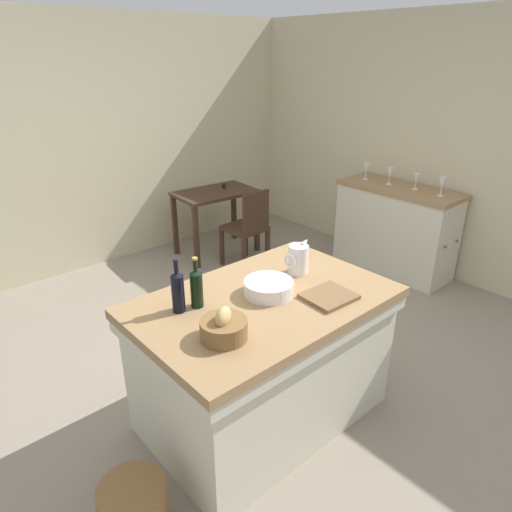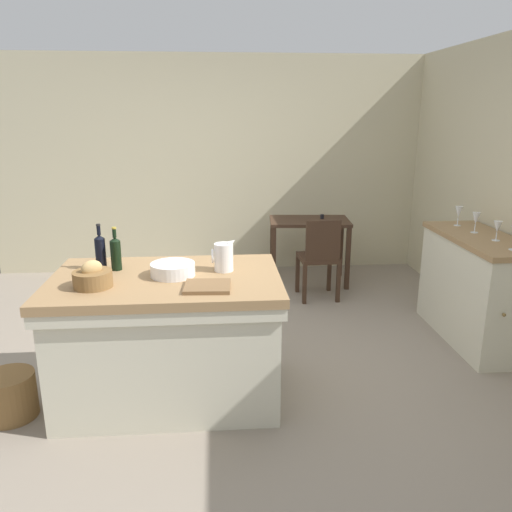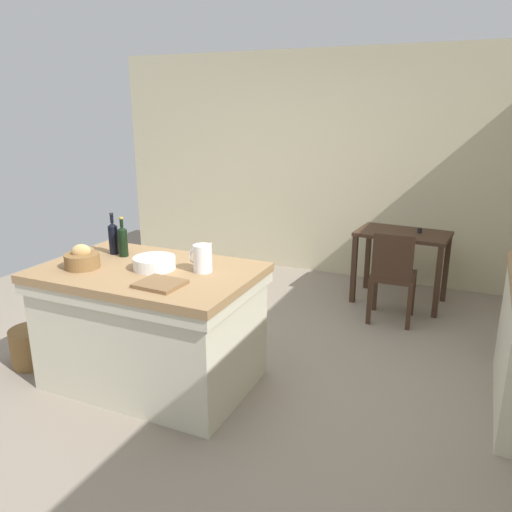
{
  "view_description": "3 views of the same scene",
  "coord_description": "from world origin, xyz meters",
  "px_view_note": "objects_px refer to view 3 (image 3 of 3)",
  "views": [
    {
      "loc": [
        -1.91,
        -2.19,
        2.2
      ],
      "look_at": [
        0.11,
        0.1,
        0.84
      ],
      "focal_mm": 32.11,
      "sensor_mm": 36.0,
      "label": 1
    },
    {
      "loc": [
        0.03,
        -3.68,
        1.93
      ],
      "look_at": [
        0.33,
        0.11,
        0.85
      ],
      "focal_mm": 35.42,
      "sensor_mm": 36.0,
      "label": 2
    },
    {
      "loc": [
        1.76,
        -3.22,
        1.99
      ],
      "look_at": [
        0.29,
        0.07,
        0.9
      ],
      "focal_mm": 35.35,
      "sensor_mm": 36.0,
      "label": 3
    }
  ],
  "objects_px": {
    "wine_bottle_dark": "(123,241)",
    "wicker_hamper": "(33,346)",
    "bread_basket": "(82,259)",
    "wine_bottle_amber": "(113,237)",
    "wash_bowl": "(154,263)",
    "cutting_board": "(160,284)",
    "writing_desk": "(402,244)",
    "island_table": "(151,322)",
    "wooden_chair": "(393,274)",
    "pitcher": "(202,258)"
  },
  "relations": [
    {
      "from": "cutting_board",
      "to": "island_table",
      "type": "bearing_deg",
      "value": 137.75
    },
    {
      "from": "cutting_board",
      "to": "wine_bottle_dark",
      "type": "bearing_deg",
      "value": 145.27
    },
    {
      "from": "wine_bottle_amber",
      "to": "wash_bowl",
      "type": "bearing_deg",
      "value": -20.36
    },
    {
      "from": "bread_basket",
      "to": "cutting_board",
      "type": "distance_m",
      "value": 0.72
    },
    {
      "from": "writing_desk",
      "to": "bread_basket",
      "type": "bearing_deg",
      "value": -125.93
    },
    {
      "from": "wine_bottle_dark",
      "to": "wicker_hamper",
      "type": "height_order",
      "value": "wine_bottle_dark"
    },
    {
      "from": "bread_basket",
      "to": "writing_desk",
      "type": "bearing_deg",
      "value": 54.07
    },
    {
      "from": "pitcher",
      "to": "wine_bottle_amber",
      "type": "bearing_deg",
      "value": 173.07
    },
    {
      "from": "writing_desk",
      "to": "island_table",
      "type": "bearing_deg",
      "value": -120.76
    },
    {
      "from": "wash_bowl",
      "to": "writing_desk",
      "type": "bearing_deg",
      "value": 59.96
    },
    {
      "from": "wine_bottle_dark",
      "to": "writing_desk",
      "type": "bearing_deg",
      "value": 51.22
    },
    {
      "from": "cutting_board",
      "to": "wicker_hamper",
      "type": "height_order",
      "value": "cutting_board"
    },
    {
      "from": "pitcher",
      "to": "wicker_hamper",
      "type": "distance_m",
      "value": 1.67
    },
    {
      "from": "wooden_chair",
      "to": "wicker_hamper",
      "type": "height_order",
      "value": "wooden_chair"
    },
    {
      "from": "wooden_chair",
      "to": "cutting_board",
      "type": "xyz_separation_m",
      "value": [
        -1.14,
        -2.06,
        0.42
      ]
    },
    {
      "from": "wine_bottle_dark",
      "to": "wicker_hamper",
      "type": "relative_size",
      "value": 0.9
    },
    {
      "from": "island_table",
      "to": "cutting_board",
      "type": "height_order",
      "value": "cutting_board"
    },
    {
      "from": "pitcher",
      "to": "cutting_board",
      "type": "distance_m",
      "value": 0.38
    },
    {
      "from": "wine_bottle_dark",
      "to": "wine_bottle_amber",
      "type": "xyz_separation_m",
      "value": [
        -0.11,
        0.02,
        0.01
      ]
    },
    {
      "from": "pitcher",
      "to": "writing_desk",
      "type": "bearing_deg",
      "value": 65.76
    },
    {
      "from": "island_table",
      "to": "cutting_board",
      "type": "distance_m",
      "value": 0.57
    },
    {
      "from": "cutting_board",
      "to": "wine_bottle_amber",
      "type": "relative_size",
      "value": 0.88
    },
    {
      "from": "island_table",
      "to": "wooden_chair",
      "type": "bearing_deg",
      "value": 51.8
    },
    {
      "from": "island_table",
      "to": "wooden_chair",
      "type": "distance_m",
      "value": 2.3
    },
    {
      "from": "cutting_board",
      "to": "writing_desk",
      "type": "bearing_deg",
      "value": 66.73
    },
    {
      "from": "writing_desk",
      "to": "wine_bottle_amber",
      "type": "distance_m",
      "value": 2.89
    },
    {
      "from": "bread_basket",
      "to": "wine_bottle_dark",
      "type": "bearing_deg",
      "value": 76.83
    },
    {
      "from": "pitcher",
      "to": "wicker_hamper",
      "type": "xyz_separation_m",
      "value": [
        -1.41,
        -0.28,
        -0.83
      ]
    },
    {
      "from": "wash_bowl",
      "to": "cutting_board",
      "type": "xyz_separation_m",
      "value": [
        0.23,
        -0.27,
        -0.03
      ]
    },
    {
      "from": "writing_desk",
      "to": "wicker_hamper",
      "type": "bearing_deg",
      "value": -133.66
    },
    {
      "from": "pitcher",
      "to": "wicker_hamper",
      "type": "relative_size",
      "value": 0.7
    },
    {
      "from": "bread_basket",
      "to": "wicker_hamper",
      "type": "height_order",
      "value": "bread_basket"
    },
    {
      "from": "wooden_chair",
      "to": "wine_bottle_amber",
      "type": "height_order",
      "value": "wine_bottle_amber"
    },
    {
      "from": "bread_basket",
      "to": "wine_bottle_amber",
      "type": "relative_size",
      "value": 0.75
    },
    {
      "from": "cutting_board",
      "to": "wine_bottle_amber",
      "type": "bearing_deg",
      "value": 148.09
    },
    {
      "from": "island_table",
      "to": "pitcher",
      "type": "bearing_deg",
      "value": 14.52
    },
    {
      "from": "wooden_chair",
      "to": "pitcher",
      "type": "bearing_deg",
      "value": -121.19
    },
    {
      "from": "writing_desk",
      "to": "pitcher",
      "type": "relative_size",
      "value": 4.02
    },
    {
      "from": "island_table",
      "to": "wine_bottle_amber",
      "type": "height_order",
      "value": "wine_bottle_amber"
    },
    {
      "from": "island_table",
      "to": "wine_bottle_amber",
      "type": "xyz_separation_m",
      "value": [
        -0.46,
        0.2,
        0.54
      ]
    },
    {
      "from": "wooden_chair",
      "to": "pitcher",
      "type": "xyz_separation_m",
      "value": [
        -1.03,
        -1.71,
        0.5
      ]
    },
    {
      "from": "wooden_chair",
      "to": "cutting_board",
      "type": "bearing_deg",
      "value": -118.94
    },
    {
      "from": "pitcher",
      "to": "cutting_board",
      "type": "height_order",
      "value": "pitcher"
    },
    {
      "from": "island_table",
      "to": "pitcher",
      "type": "relative_size",
      "value": 6.51
    },
    {
      "from": "wine_bottle_amber",
      "to": "cutting_board",
      "type": "bearing_deg",
      "value": -31.91
    },
    {
      "from": "writing_desk",
      "to": "wooden_chair",
      "type": "relative_size",
      "value": 1.06
    },
    {
      "from": "writing_desk",
      "to": "wine_bottle_dark",
      "type": "height_order",
      "value": "wine_bottle_dark"
    },
    {
      "from": "wine_bottle_amber",
      "to": "writing_desk",
      "type": "bearing_deg",
      "value": 49.25
    },
    {
      "from": "writing_desk",
      "to": "pitcher",
      "type": "distance_m",
      "value": 2.51
    },
    {
      "from": "wooden_chair",
      "to": "wash_bowl",
      "type": "relative_size",
      "value": 3.0
    }
  ]
}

